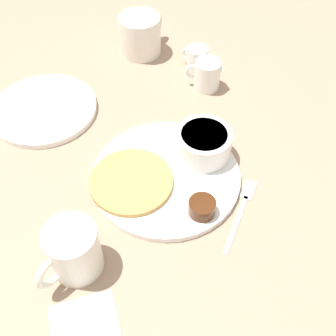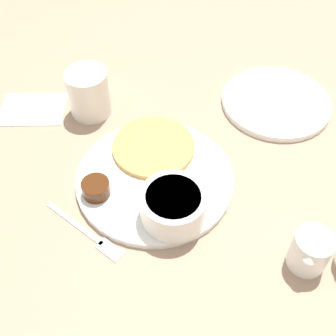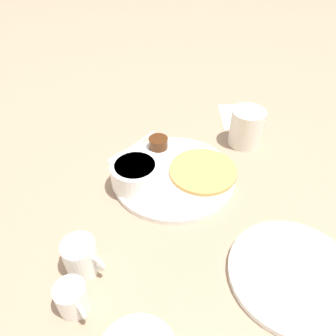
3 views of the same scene
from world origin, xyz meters
name	(u,v)px [view 3 (image 3 of 3)]	position (x,y,z in m)	size (l,w,h in m)	color
ground_plane	(174,178)	(0.00, 0.00, 0.00)	(4.00, 4.00, 0.00)	#9E7F66
plate	(174,176)	(0.00, 0.00, 0.01)	(0.26, 0.26, 0.01)	white
pancake_stack	(203,171)	(-0.02, -0.06, 0.02)	(0.14, 0.14, 0.01)	tan
bowl	(135,173)	(-0.01, 0.08, 0.04)	(0.10, 0.10, 0.05)	white
syrup_cup	(158,143)	(0.10, 0.01, 0.02)	(0.04, 0.04, 0.02)	#47230F
butter_ramekin	(127,174)	(0.01, 0.10, 0.03)	(0.04, 0.04, 0.04)	white
coffee_mug	(247,127)	(0.07, -0.20, 0.04)	(0.08, 0.11, 0.09)	silver
creamer_pitcher_near	(81,257)	(-0.16, 0.21, 0.03)	(0.06, 0.06, 0.06)	white
creamer_pitcher_far	(72,298)	(-0.23, 0.23, 0.03)	(0.06, 0.05, 0.05)	white
fork	(128,150)	(0.12, 0.07, 0.00)	(0.10, 0.13, 0.00)	silver
napkin	(238,116)	(0.18, -0.24, 0.00)	(0.14, 0.12, 0.00)	white
far_plate	(294,274)	(-0.28, -0.11, 0.01)	(0.21, 0.21, 0.01)	white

